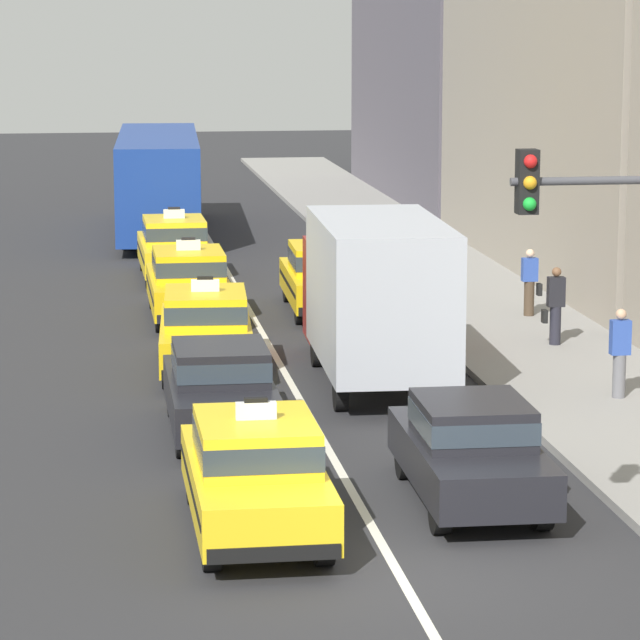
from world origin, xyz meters
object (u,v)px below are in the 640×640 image
sedan_left_second (220,387)px  bus_left_sixth (158,178)px  sedan_right_nearest (471,448)px  pedestrian_near_crosswalk (530,282)px  pedestrian_mid_block (620,353)px  taxi_right_third (325,276)px  box_truck_right_second (375,292)px  taxi_left_fifth (174,247)px  taxi_left_third (206,329)px  pedestrian_by_storefront (555,306)px  taxi_left_fourth (189,283)px  taxi_left_nearest (256,472)px

sedan_left_second → bus_left_sixth: (0.17, 26.29, 0.97)m
sedan_right_nearest → pedestrian_near_crosswalk: pedestrian_near_crosswalk is taller
sedan_left_second → pedestrian_mid_block: size_ratio=2.60×
sedan_left_second → taxi_right_third: size_ratio=0.93×
box_truck_right_second → taxi_left_fifth: bearing=103.3°
sedan_left_second → pedestrian_near_crosswalk: size_ratio=2.75×
sedan_left_second → taxi_left_third: taxi_left_third is taller
taxi_left_fifth → bus_left_sixth: 9.19m
pedestrian_near_crosswalk → pedestrian_by_storefront: pedestrian_by_storefront is taller
taxi_left_fourth → pedestrian_mid_block: 12.26m
box_truck_right_second → bus_left_sixth: bearing=98.0°
taxi_left_fifth → sedan_right_nearest: (3.15, -21.74, -0.03)m
sedan_left_second → pedestrian_mid_block: 7.53m
sedan_left_second → box_truck_right_second: size_ratio=0.61×
sedan_left_second → box_truck_right_second: (3.33, 3.80, 0.93)m
taxi_left_fifth → pedestrian_near_crosswalk: bearing=-43.9°
taxi_left_nearest → pedestrian_near_crosswalk: bearing=62.3°
sedan_right_nearest → pedestrian_near_crosswalk: bearing=71.7°
taxi_left_third → pedestrian_mid_block: size_ratio=2.81×
sedan_left_second → pedestrian_near_crosswalk: 12.50m
sedan_left_second → taxi_left_fourth: bearing=89.2°
bus_left_sixth → pedestrian_mid_block: size_ratio=6.82×
bus_left_sixth → pedestrian_mid_block: bus_left_sixth is taller
sedan_left_second → taxi_left_fifth: size_ratio=0.94×
taxi_right_third → pedestrian_near_crosswalk: taxi_right_third is taller
taxi_left_third → pedestrian_near_crosswalk: 9.05m
taxi_right_third → pedestrian_by_storefront: taxi_right_third is taller
taxi_left_third → taxi_left_fifth: bearing=89.8°
taxi_left_fifth → sedan_left_second: bearing=-90.5°
pedestrian_near_crosswalk → taxi_left_nearest: bearing=-117.7°
pedestrian_mid_block → pedestrian_by_storefront: bearing=87.7°
pedestrian_mid_block → pedestrian_near_crosswalk: bearing=86.1°
taxi_left_third → taxi_right_third: size_ratio=1.01×
taxi_left_nearest → pedestrian_by_storefront: taxi_left_nearest is taller
bus_left_sixth → pedestrian_near_crosswalk: 18.47m
sedan_left_second → taxi_left_fourth: taxi_left_fourth is taller
taxi_left_fifth → pedestrian_by_storefront: size_ratio=2.75×
taxi_left_fifth → pedestrian_near_crosswalk: size_ratio=2.92×
box_truck_right_second → pedestrian_near_crosswalk: box_truck_right_second is taller
taxi_left_nearest → taxi_right_third: same height
taxi_left_fourth → taxi_right_third: 3.34m
taxi_left_fourth → pedestrian_near_crosswalk: bearing=-10.3°
taxi_left_fourth → bus_left_sixth: bus_left_sixth is taller
taxi_left_fourth → taxi_right_third: same height
sedan_left_second → pedestrian_mid_block: bearing=8.8°
bus_left_sixth → taxi_right_third: (3.29, -14.80, -0.94)m
taxi_left_fourth → box_truck_right_second: 7.93m
taxi_left_nearest → pedestrian_near_crosswalk: (7.97, 15.17, 0.05)m
box_truck_right_second → pedestrian_mid_block: size_ratio=4.23×
taxi_left_nearest → pedestrian_near_crosswalk: taxi_left_nearest is taller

